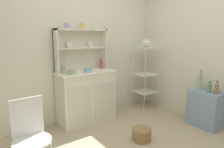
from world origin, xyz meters
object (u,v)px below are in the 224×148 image
at_px(bowl_mixing_large, 72,72).
at_px(vinegar_bottle, 217,89).
at_px(hutch_shelf_unit, 81,47).
at_px(jam_bottle, 101,65).
at_px(bakers_rack, 146,71).
at_px(utensil_jar, 63,69).
at_px(wire_chair, 30,133).
at_px(oil_bottle, 210,88).
at_px(cup_lilac_0, 67,26).
at_px(porcelain_teapot, 147,43).
at_px(flower_vase, 200,83).
at_px(floor_basket, 142,134).
at_px(hutch_cabinet, 86,96).
at_px(side_shelf_blue, 204,109).

bearing_deg(bowl_mixing_large, vinegar_bottle, -37.69).
xyz_separation_m(hutch_shelf_unit, jam_bottle, (0.35, -0.08, -0.32)).
height_order(bakers_rack, utensil_jar, bakers_rack).
xyz_separation_m(wire_chair, vinegar_bottle, (2.55, -0.51, 0.15)).
bearing_deg(oil_bottle, cup_lilac_0, 139.97).
relative_size(porcelain_teapot, vinegar_bottle, 1.18).
height_order(wire_chair, vinegar_bottle, wire_chair).
distance_m(wire_chair, vinegar_bottle, 2.61).
xyz_separation_m(hutch_shelf_unit, wire_chair, (-1.10, -1.06, -0.75)).
bearing_deg(oil_bottle, porcelain_teapot, 98.34).
relative_size(jam_bottle, utensil_jar, 0.75).
bearing_deg(bakers_rack, vinegar_bottle, -82.39).
height_order(flower_vase, oil_bottle, flower_vase).
relative_size(wire_chair, bowl_mixing_large, 6.07).
distance_m(bakers_rack, floor_basket, 1.46).
height_order(bakers_rack, cup_lilac_0, cup_lilac_0).
distance_m(hutch_cabinet, flower_vase, 1.86).
height_order(wire_chair, utensil_jar, utensil_jar).
bearing_deg(side_shelf_blue, floor_basket, 166.32).
distance_m(side_shelf_blue, flower_vase, 0.43).
bearing_deg(wire_chair, flower_vase, -21.16).
relative_size(wire_chair, utensil_jar, 3.47).
bearing_deg(flower_vase, floor_basket, 172.25).
bearing_deg(flower_vase, side_shelf_blue, -89.98).
xyz_separation_m(bowl_mixing_large, flower_vase, (1.73, -1.06, -0.20)).
height_order(bakers_rack, wire_chair, bakers_rack).
relative_size(jam_bottle, flower_vase, 0.51).
distance_m(hutch_shelf_unit, utensil_jar, 0.49).
height_order(side_shelf_blue, cup_lilac_0, cup_lilac_0).
bearing_deg(utensil_jar, vinegar_bottle, -39.54).
height_order(side_shelf_blue, floor_basket, side_shelf_blue).
height_order(hutch_shelf_unit, vinegar_bottle, hutch_shelf_unit).
relative_size(hutch_shelf_unit, floor_basket, 3.31).
bearing_deg(bowl_mixing_large, oil_bottle, -35.43).
bearing_deg(hutch_shelf_unit, floor_basket, -73.66).
relative_size(utensil_jar, vinegar_bottle, 1.22).
distance_m(floor_basket, oil_bottle, 1.29).
relative_size(flower_vase, oil_bottle, 2.08).
relative_size(wire_chair, cup_lilac_0, 9.07).
distance_m(hutch_shelf_unit, side_shelf_blue, 2.25).
distance_m(side_shelf_blue, floor_basket, 1.17).
distance_m(hutch_cabinet, utensil_jar, 0.60).
height_order(hutch_shelf_unit, oil_bottle, hutch_shelf_unit).
bearing_deg(vinegar_bottle, cup_lilac_0, 137.94).
bearing_deg(vinegar_bottle, floor_basket, 159.14).
bearing_deg(wire_chair, vinegar_bottle, -27.16).
bearing_deg(bakers_rack, utensil_jar, 173.69).
height_order(bakers_rack, oil_bottle, bakers_rack).
bearing_deg(oil_bottle, hutch_cabinet, 138.08).
bearing_deg(flower_vase, hutch_cabinet, 141.96).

